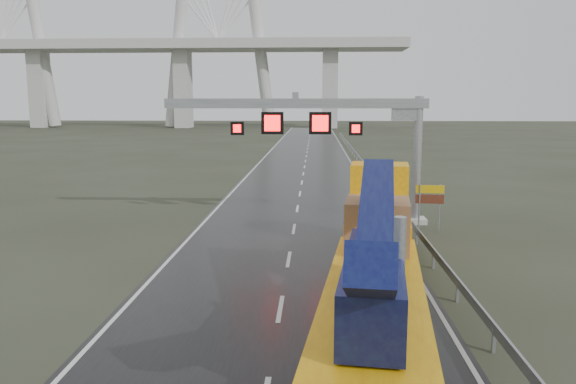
# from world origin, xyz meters

# --- Properties ---
(ground) EXTENTS (400.00, 400.00, 0.00)m
(ground) POSITION_xyz_m (0.00, 0.00, 0.00)
(ground) COLOR #2D3122
(ground) RESTS_ON ground
(road) EXTENTS (11.00, 200.00, 0.02)m
(road) POSITION_xyz_m (0.00, 40.00, 0.01)
(road) COLOR black
(road) RESTS_ON ground
(guardrail) EXTENTS (0.20, 140.00, 1.40)m
(guardrail) POSITION_xyz_m (6.10, 30.00, 0.70)
(guardrail) COLOR gray
(guardrail) RESTS_ON ground
(sign_gantry) EXTENTS (14.90, 1.20, 7.42)m
(sign_gantry) POSITION_xyz_m (2.10, 17.99, 5.61)
(sign_gantry) COLOR beige
(sign_gantry) RESTS_ON ground
(heavy_haul_truck) EXTENTS (5.37, 20.62, 4.80)m
(heavy_haul_truck) POSITION_xyz_m (3.33, 5.66, 1.86)
(heavy_haul_truck) COLOR yellow
(heavy_haul_truck) RESTS_ON ground
(exit_sign_pair) EXTENTS (1.49, 0.16, 2.56)m
(exit_sign_pair) POSITION_xyz_m (7.25, 15.91, 1.79)
(exit_sign_pair) COLOR gray
(exit_sign_pair) RESTS_ON ground
(striped_barrier) EXTENTS (0.79, 0.62, 1.19)m
(striped_barrier) POSITION_xyz_m (6.00, 17.15, 0.59)
(striped_barrier) COLOR red
(striped_barrier) RESTS_ON ground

